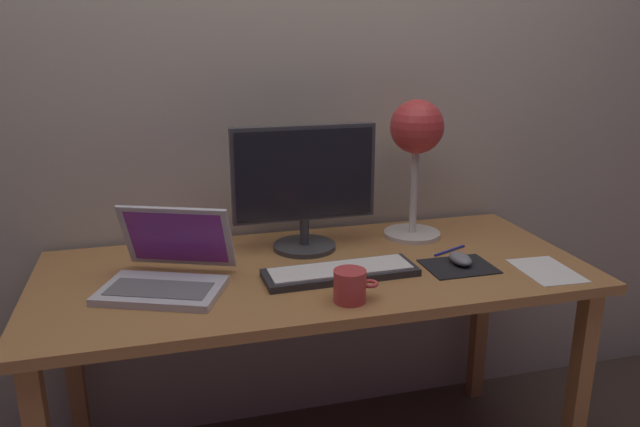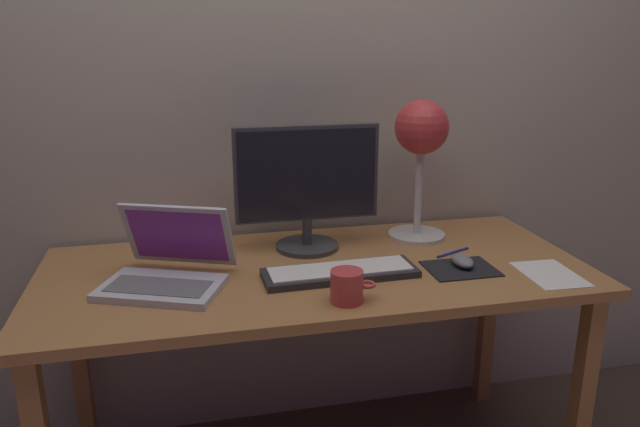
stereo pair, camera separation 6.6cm
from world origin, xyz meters
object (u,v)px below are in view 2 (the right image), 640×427
object	(u,v)px
desk_lamp	(421,139)
pen	(453,252)
monitor	(307,183)
laptop	(169,262)
coffee_mug	(347,286)
mouse	(462,261)
keyboard_main	(340,272)

from	to	relation	value
desk_lamp	pen	world-z (taller)	desk_lamp
monitor	laptop	distance (m)	0.49
coffee_mug	pen	size ratio (longest dim) A/B	0.86
mouse	keyboard_main	bearing A→B (deg)	177.87
laptop	monitor	bearing A→B (deg)	23.18
monitor	desk_lamp	world-z (taller)	desk_lamp
mouse	coffee_mug	bearing A→B (deg)	-158.67
monitor	mouse	bearing A→B (deg)	-32.32
keyboard_main	laptop	size ratio (longest dim) A/B	1.11
monitor	desk_lamp	bearing A→B (deg)	3.83
desk_lamp	coffee_mug	distance (m)	0.64
laptop	mouse	xyz separation A→B (m)	(0.84, -0.08, -0.04)
desk_lamp	monitor	bearing A→B (deg)	-176.17
keyboard_main	pen	size ratio (longest dim) A/B	3.17
desk_lamp	coffee_mug	size ratio (longest dim) A/B	3.84
monitor	desk_lamp	xyz separation A→B (m)	(0.38, 0.03, 0.12)
desk_lamp	laptop	bearing A→B (deg)	-165.58
coffee_mug	monitor	bearing A→B (deg)	92.69
keyboard_main	coffee_mug	distance (m)	0.17
monitor	keyboard_main	size ratio (longest dim) A/B	1.02
monitor	coffee_mug	bearing A→B (deg)	-87.31
laptop	pen	distance (m)	0.86
laptop	pen	xyz separation A→B (m)	(0.86, 0.03, -0.06)
monitor	coffee_mug	distance (m)	0.45
desk_lamp	keyboard_main	bearing A→B (deg)	-141.08
monitor	mouse	size ratio (longest dim) A/B	4.71
mouse	monitor	bearing A→B (deg)	147.68
pen	monitor	bearing A→B (deg)	161.25
laptop	coffee_mug	bearing A→B (deg)	-27.63
monitor	keyboard_main	xyz separation A→B (m)	(0.04, -0.25, -0.20)
keyboard_main	desk_lamp	distance (m)	0.54
monitor	keyboard_main	bearing A→B (deg)	-79.87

